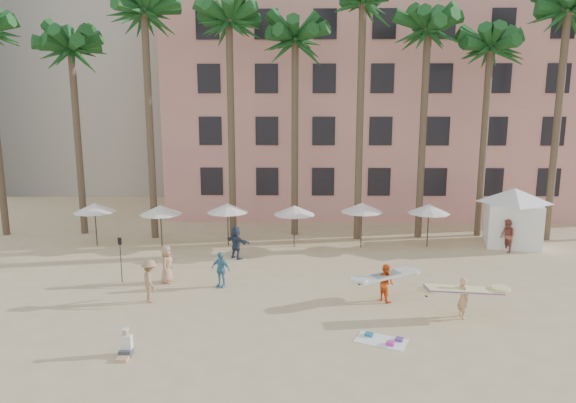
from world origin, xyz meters
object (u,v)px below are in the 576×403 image
(carrier_white, at_px, (386,281))
(carrier_yellow, at_px, (463,295))
(cabana, at_px, (513,211))
(pink_hotel, at_px, (392,110))

(carrier_white, bearing_deg, carrier_yellow, -32.19)
(carrier_yellow, xyz_separation_m, carrier_white, (-2.80, 1.76, -0.07))
(cabana, distance_m, carrier_white, 13.17)
(carrier_yellow, bearing_deg, carrier_white, 147.81)
(cabana, xyz_separation_m, carrier_yellow, (-6.41, -11.10, -1.10))
(cabana, distance_m, carrier_yellow, 12.86)
(pink_hotel, xyz_separation_m, carrier_yellow, (-1.15, -23.85, -7.04))
(carrier_yellow, bearing_deg, cabana, 60.00)
(cabana, relative_size, carrier_yellow, 1.73)
(pink_hotel, xyz_separation_m, carrier_white, (-3.94, -22.09, -7.11))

